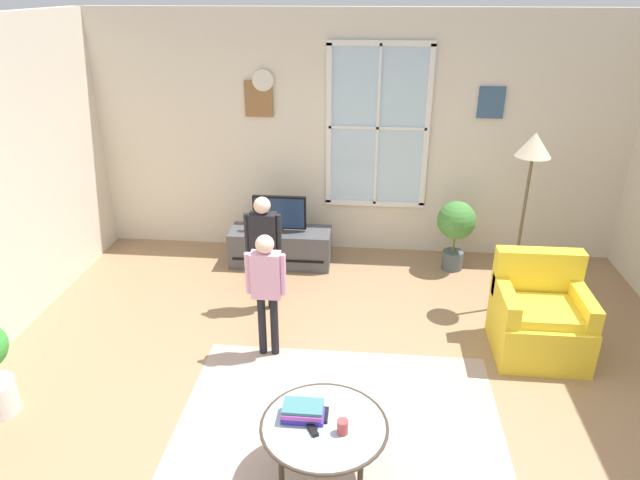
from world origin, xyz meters
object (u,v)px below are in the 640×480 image
(person_pink_shirt, at_px, (266,282))
(floor_lamp, at_px, (531,164))
(tv_stand, at_px, (281,247))
(armchair, at_px, (539,319))
(remote_near_cup, at_px, (325,415))
(television, at_px, (280,213))
(remote_near_books, at_px, (312,428))
(potted_plant_by_window, at_px, (456,226))
(coffee_table, at_px, (324,428))
(cup, at_px, (343,427))
(person_black_shirt, at_px, (264,241))
(book_stack, at_px, (303,411))

(person_pink_shirt, height_order, floor_lamp, floor_lamp)
(tv_stand, relative_size, floor_lamp, 0.65)
(armchair, distance_m, remote_near_cup, 2.34)
(tv_stand, distance_m, television, 0.43)
(remote_near_books, height_order, remote_near_cup, same)
(tv_stand, relative_size, armchair, 1.34)
(television, height_order, potted_plant_by_window, television)
(floor_lamp, bearing_deg, coffee_table, -125.63)
(cup, distance_m, potted_plant_by_window, 3.41)
(person_black_shirt, bearing_deg, person_pink_shirt, -77.87)
(book_stack, distance_m, floor_lamp, 3.11)
(remote_near_cup, bearing_deg, remote_near_books, -119.72)
(book_stack, bearing_deg, coffee_table, -19.57)
(coffee_table, relative_size, person_pink_shirt, 0.72)
(potted_plant_by_window, distance_m, floor_lamp, 1.36)
(armchair, bearing_deg, person_pink_shirt, -173.42)
(book_stack, bearing_deg, television, 101.76)
(coffee_table, distance_m, book_stack, 0.17)
(armchair, height_order, remote_near_cup, armchair)
(remote_near_books, height_order, person_black_shirt, person_black_shirt)
(remote_near_books, xyz_separation_m, floor_lamp, (1.76, 2.41, 1.05))
(remote_near_books, bearing_deg, television, 102.55)
(person_pink_shirt, bearing_deg, cup, -62.65)
(coffee_table, bearing_deg, tv_stand, 104.03)
(potted_plant_by_window, bearing_deg, tv_stand, -178.39)
(coffee_table, bearing_deg, floor_lamp, 54.37)
(person_black_shirt, height_order, potted_plant_by_window, person_black_shirt)
(cup, distance_m, floor_lamp, 3.06)
(remote_near_cup, bearing_deg, potted_plant_by_window, 68.68)
(armchair, height_order, remote_near_books, armchair)
(armchair, relative_size, person_black_shirt, 0.73)
(tv_stand, distance_m, floor_lamp, 2.89)
(tv_stand, relative_size, potted_plant_by_window, 1.42)
(remote_near_cup, bearing_deg, book_stack, -169.94)
(armchair, xyz_separation_m, potted_plant_by_window, (-0.55, 1.55, 0.21))
(television, xyz_separation_m, floor_lamp, (2.47, -0.75, 0.87))
(television, distance_m, coffee_table, 3.22)
(remote_near_books, bearing_deg, book_stack, 123.17)
(cup, height_order, potted_plant_by_window, potted_plant_by_window)
(tv_stand, relative_size, remote_near_books, 8.30)
(armchair, bearing_deg, cup, -134.32)
(television, relative_size, potted_plant_by_window, 0.74)
(remote_near_books, height_order, person_pink_shirt, person_pink_shirt)
(potted_plant_by_window, bearing_deg, remote_near_books, -111.68)
(tv_stand, height_order, coffee_table, coffee_table)
(remote_near_cup, bearing_deg, armchair, 41.24)
(book_stack, height_order, person_pink_shirt, person_pink_shirt)
(armchair, relative_size, floor_lamp, 0.48)
(book_stack, distance_m, remote_near_books, 0.13)
(book_stack, xyz_separation_m, floor_lamp, (1.83, 2.31, 1.01))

